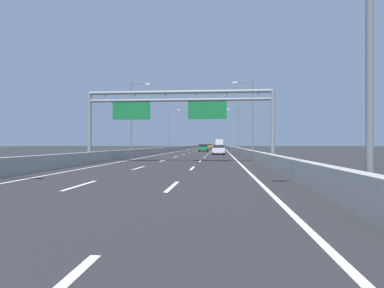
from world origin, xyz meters
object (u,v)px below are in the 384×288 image
at_px(streetlamp_right_mid, 251,113).
at_px(green_car, 203,148).
at_px(streetlamp_left_far, 170,127).
at_px(streetlamp_right_near, 361,7).
at_px(orange_car, 208,146).
at_px(yellow_car, 211,146).
at_px(box_truck, 219,144).
at_px(white_car, 219,149).
at_px(sign_gantry, 177,108).
at_px(streetlamp_left_mid, 133,114).
at_px(streetlamp_right_far, 237,127).
at_px(red_car, 205,147).

distance_m(streetlamp_right_mid, green_car, 29.15).
xyz_separation_m(streetlamp_right_mid, streetlamp_left_far, (-14.93, 30.95, 0.00)).
bearing_deg(streetlamp_right_near, orange_car, 94.36).
height_order(yellow_car, box_truck, box_truck).
xyz_separation_m(green_car, box_truck, (3.40, 34.40, 0.89)).
bearing_deg(streetlamp_left_far, streetlamp_right_near, -76.44).
relative_size(yellow_car, orange_car, 1.09).
xyz_separation_m(green_car, white_car, (3.29, -19.66, -0.01)).
xyz_separation_m(sign_gantry, green_car, (0.37, 39.89, -4.06)).
height_order(streetlamp_left_mid, streetlamp_right_far, same).
distance_m(sign_gantry, yellow_car, 108.62).
distance_m(sign_gantry, streetlamp_right_far, 43.68).
relative_size(sign_gantry, red_car, 3.84).
relative_size(streetlamp_left_mid, yellow_car, 2.09).
relative_size(sign_gantry, box_truck, 2.16).
xyz_separation_m(streetlamp_left_mid, streetlamp_left_far, (0.00, 30.95, 0.00)).
relative_size(yellow_car, red_car, 1.05).
xyz_separation_m(sign_gantry, streetlamp_right_mid, (7.67, 12.05, 0.57)).
distance_m(streetlamp_left_mid, streetlamp_left_far, 30.95).
bearing_deg(streetlamp_left_far, box_truck, 70.59).
relative_size(streetlamp_right_near, streetlamp_left_mid, 1.00).
bearing_deg(box_truck, white_car, -90.12).
xyz_separation_m(streetlamp_right_mid, green_car, (-7.30, 27.84, -4.63)).
height_order(streetlamp_right_mid, yellow_car, streetlamp_right_mid).
bearing_deg(streetlamp_right_near, streetlamp_right_far, 90.00).
height_order(sign_gantry, green_car, sign_gantry).
bearing_deg(orange_car, box_truck, -63.75).
distance_m(yellow_car, white_car, 88.39).
relative_size(streetlamp_left_far, orange_car, 2.27).
relative_size(streetlamp_right_mid, red_car, 2.18).
relative_size(green_car, box_truck, 0.56).
bearing_deg(white_car, yellow_car, 92.36).
distance_m(green_car, box_truck, 34.58).
relative_size(red_car, orange_car, 1.04).
bearing_deg(red_car, streetlamp_left_mid, -100.37).
distance_m(streetlamp_right_near, orange_car, 101.29).
relative_size(streetlamp_left_mid, streetlamp_right_far, 1.00).
bearing_deg(green_car, streetlamp_right_mid, -75.30).
height_order(streetlamp_left_far, yellow_car, streetlamp_left_far).
bearing_deg(orange_car, yellow_car, 89.89).
relative_size(streetlamp_right_far, yellow_car, 2.09).
xyz_separation_m(streetlamp_right_mid, orange_car, (-7.70, 69.94, -4.61)).
height_order(streetlamp_left_mid, streetlamp_right_mid, same).
bearing_deg(red_car, green_car, -88.65).
bearing_deg(box_truck, streetlamp_left_far, -109.41).
xyz_separation_m(streetlamp_left_mid, orange_car, (7.23, 69.94, -4.61)).
distance_m(streetlamp_right_mid, red_car, 41.09).
bearing_deg(orange_car, streetlamp_left_mid, -95.90).
bearing_deg(box_truck, streetlamp_right_far, -82.89).
height_order(streetlamp_left_mid, green_car, streetlamp_left_mid).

